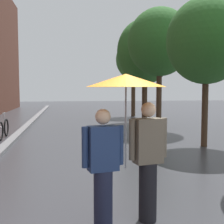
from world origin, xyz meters
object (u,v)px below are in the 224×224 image
object	(u,v)px
street_tree_3	(145,52)
street_tree_1	(207,41)
street_tree_4	(133,60)
couple_under_umbrella	(126,126)
street_tree_2	(160,42)

from	to	relation	value
street_tree_3	street_tree_1	bearing A→B (deg)	-88.63
street_tree_1	street_tree_4	bearing A→B (deg)	90.19
couple_under_umbrella	street_tree_4	bearing A→B (deg)	77.21
street_tree_3	couple_under_umbrella	bearing A→B (deg)	-105.69
street_tree_2	street_tree_1	bearing A→B (deg)	-85.45
street_tree_1	couple_under_umbrella	bearing A→B (deg)	-124.96
street_tree_2	couple_under_umbrella	world-z (taller)	street_tree_2
street_tree_2	couple_under_umbrella	distance (m)	10.11
street_tree_2	street_tree_4	distance (m)	6.70
street_tree_3	street_tree_2	bearing A→B (deg)	-92.68
street_tree_1	street_tree_3	size ratio (longest dim) A/B	0.84
street_tree_3	street_tree_4	distance (m)	3.54
street_tree_1	street_tree_2	distance (m)	4.04
couple_under_umbrella	street_tree_2	bearing A→B (deg)	70.14
street_tree_4	street_tree_3	bearing A→B (deg)	-92.19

